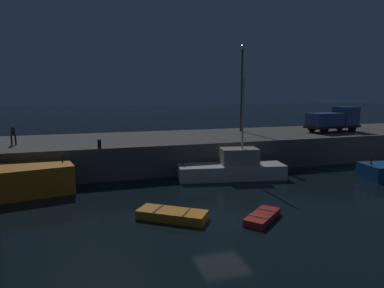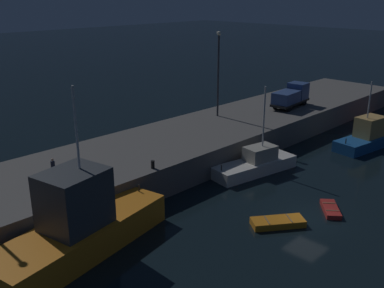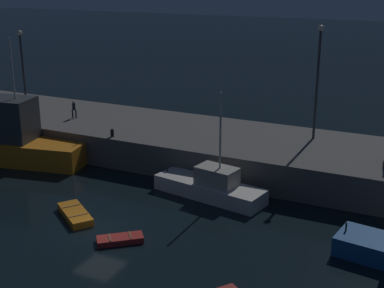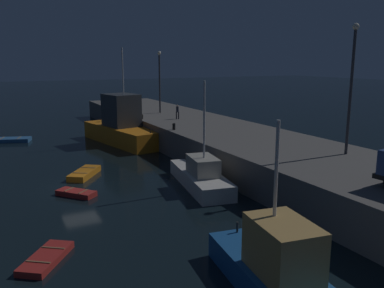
% 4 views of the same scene
% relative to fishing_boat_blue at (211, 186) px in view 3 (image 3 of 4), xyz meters
% --- Properties ---
extents(ground_plane, '(320.00, 320.00, 0.00)m').
position_rel_fishing_boat_blue_xyz_m(ground_plane, '(-4.07, -7.70, -0.81)').
color(ground_plane, black).
extents(pier_quay, '(73.52, 10.00, 2.48)m').
position_rel_fishing_boat_blue_xyz_m(pier_quay, '(-4.07, 6.71, 0.43)').
color(pier_quay, '#5B5956').
rests_on(pier_quay, ground).
extents(fishing_boat_blue, '(8.35, 3.72, 7.55)m').
position_rel_fishing_boat_blue_xyz_m(fishing_boat_blue, '(0.00, 0.00, 0.00)').
color(fishing_boat_blue, silver).
rests_on(fishing_boat_blue, ground).
extents(fishing_boat_white, '(12.40, 5.93, 10.18)m').
position_rel_fishing_boat_blue_xyz_m(fishing_boat_white, '(-17.62, -0.12, 0.97)').
color(fishing_boat_white, orange).
rests_on(fishing_boat_white, ground).
extents(dinghy_orange_near, '(2.71, 2.51, 0.39)m').
position_rel_fishing_boat_blue_xyz_m(dinghy_orange_near, '(-2.10, -8.33, -0.63)').
color(dinghy_orange_near, '#B22823').
rests_on(dinghy_orange_near, ground).
extents(rowboat_blue_far, '(3.68, 3.17, 0.51)m').
position_rel_fishing_boat_blue_xyz_m(rowboat_blue_far, '(-6.49, -6.80, -0.57)').
color(rowboat_blue_far, orange).
rests_on(rowboat_blue_far, ground).
extents(lamp_post_west, '(0.44, 0.44, 7.46)m').
position_rel_fishing_boat_blue_xyz_m(lamp_post_west, '(-21.79, 6.06, 6.06)').
color(lamp_post_west, '#38383D').
rests_on(lamp_post_west, pier_quay).
extents(lamp_post_east, '(0.44, 0.44, 8.78)m').
position_rel_fishing_boat_blue_xyz_m(lamp_post_east, '(4.87, 8.85, 6.75)').
color(lamp_post_east, '#38383D').
rests_on(lamp_post_east, pier_quay).
extents(dockworker, '(0.40, 0.40, 1.59)m').
position_rel_fishing_boat_blue_xyz_m(dockworker, '(-15.94, 5.69, 2.57)').
color(dockworker, black).
rests_on(dockworker, pier_quay).
extents(bollard_central, '(0.28, 0.28, 0.49)m').
position_rel_fishing_boat_blue_xyz_m(bollard_central, '(-17.78, 2.18, 1.92)').
color(bollard_central, black).
rests_on(bollard_central, pier_quay).
extents(bollard_east, '(0.28, 0.28, 0.61)m').
position_rel_fishing_boat_blue_xyz_m(bollard_east, '(-9.67, 2.37, 1.98)').
color(bollard_east, black).
rests_on(bollard_east, pier_quay).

